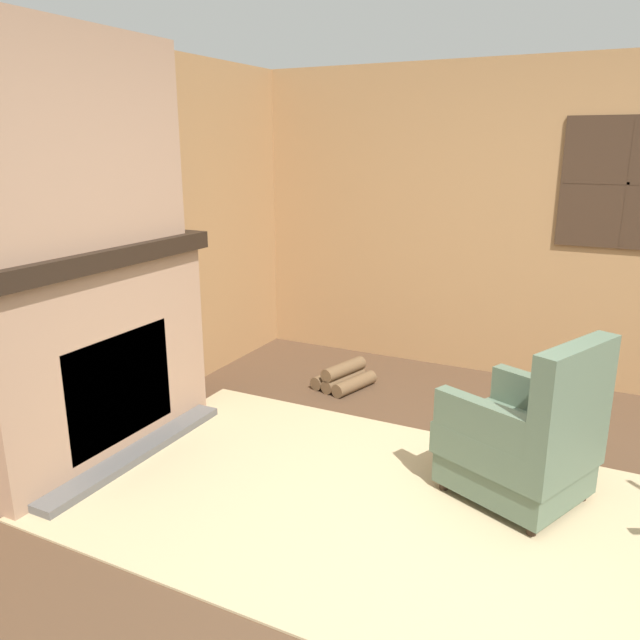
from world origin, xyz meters
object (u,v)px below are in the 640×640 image
Objects in this scene: firewood_stack at (344,378)px; decorative_plate_on_mantel at (61,224)px; armchair at (524,442)px; storage_case at (103,231)px.

firewood_stack is 1.78× the size of decorative_plate_on_mantel.
armchair is at bearing 14.71° from decorative_plate_on_mantel.
firewood_stack is 2.39× the size of storage_case.
firewood_stack is 2.43m from decorative_plate_on_mantel.
armchair is 4.50× the size of storage_case.
storage_case is at bearing 85.98° from decorative_plate_on_mantel.
decorative_plate_on_mantel is (-2.55, -0.67, 1.10)m from armchair.
firewood_stack is at bearing 60.13° from decorative_plate_on_mantel.
storage_case is 0.74× the size of decorative_plate_on_mantel.
armchair is at bearing -34.62° from firewood_stack.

